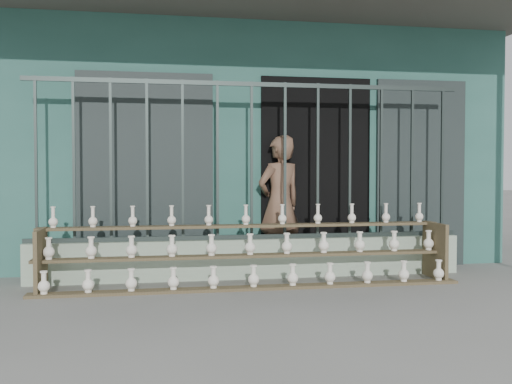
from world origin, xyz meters
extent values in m
plane|color=slate|center=(0.00, 0.00, 0.00)|extent=(60.00, 60.00, 0.00)
cube|color=#2D6055|center=(0.00, 4.30, 1.60)|extent=(7.00, 5.00, 3.20)
cube|color=black|center=(0.90, 1.82, 1.20)|extent=(1.40, 0.12, 2.40)
cube|color=#1D2726|center=(-1.20, 1.78, 1.20)|extent=(1.60, 0.08, 2.40)
cube|color=#1D2726|center=(2.30, 1.78, 1.20)|extent=(1.20, 0.08, 2.40)
cube|color=#A8BFA4|center=(0.00, 1.30, 0.23)|extent=(5.00, 0.20, 0.45)
cube|color=#283330|center=(-2.35, 1.30, 1.35)|extent=(0.03, 0.03, 1.80)
cube|color=#283330|center=(-1.96, 1.30, 1.35)|extent=(0.03, 0.03, 1.80)
cube|color=#283330|center=(-1.57, 1.30, 1.35)|extent=(0.03, 0.03, 1.80)
cube|color=#283330|center=(-1.18, 1.30, 1.35)|extent=(0.03, 0.03, 1.80)
cube|color=#283330|center=(-0.78, 1.30, 1.35)|extent=(0.03, 0.03, 1.80)
cube|color=#283330|center=(-0.39, 1.30, 1.35)|extent=(0.03, 0.03, 1.80)
cube|color=#283330|center=(0.00, 1.30, 1.35)|extent=(0.03, 0.03, 1.80)
cube|color=#283330|center=(0.39, 1.30, 1.35)|extent=(0.03, 0.03, 1.80)
cube|color=#283330|center=(0.78, 1.30, 1.35)|extent=(0.03, 0.03, 1.80)
cube|color=#283330|center=(1.17, 1.30, 1.35)|extent=(0.03, 0.03, 1.80)
cube|color=#283330|center=(1.57, 1.30, 1.35)|extent=(0.03, 0.03, 1.80)
cube|color=#283330|center=(1.96, 1.30, 1.35)|extent=(0.03, 0.03, 1.80)
cube|color=#283330|center=(2.35, 1.30, 1.35)|extent=(0.03, 0.03, 1.80)
cube|color=#283330|center=(0.00, 1.30, 2.22)|extent=(5.00, 0.04, 0.05)
cube|color=#283330|center=(0.00, 1.30, 0.47)|extent=(5.00, 0.04, 0.05)
cube|color=brown|center=(-0.09, 0.65, 0.01)|extent=(4.50, 0.18, 0.03)
cube|color=brown|center=(-0.09, 0.90, 0.32)|extent=(4.50, 0.18, 0.03)
cube|color=brown|center=(-0.09, 1.15, 0.61)|extent=(4.50, 0.18, 0.03)
cube|color=brown|center=(-2.24, 0.90, 0.32)|extent=(0.04, 0.55, 0.64)
cube|color=brown|center=(2.06, 0.90, 0.32)|extent=(0.04, 0.55, 0.64)
imported|color=brown|center=(0.40, 1.63, 0.83)|extent=(0.72, 0.61, 1.66)
camera|label=1|loc=(-1.06, -5.14, 1.22)|focal=40.00mm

